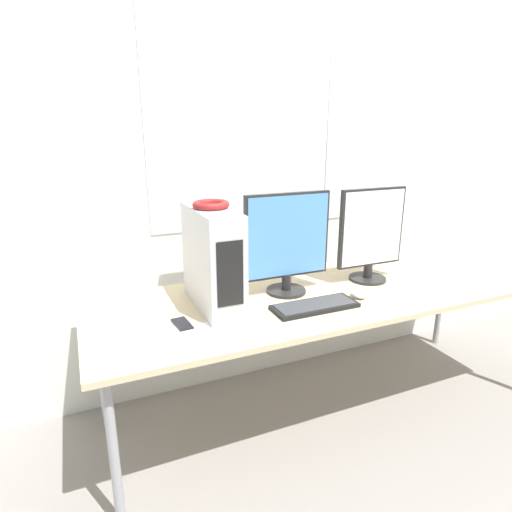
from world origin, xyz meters
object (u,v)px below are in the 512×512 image
monitor_main (287,242)px  keyboard (315,306)px  monitor_right_near (371,234)px  headphones (211,205)px  mouse (358,295)px  pc_tower (213,258)px  cell_phone (182,324)px

monitor_main → keyboard: (0.03, -0.24, -0.26)m
monitor_right_near → keyboard: (-0.48, -0.22, -0.25)m
monitor_main → keyboard: 0.36m
headphones → keyboard: headphones is taller
monitor_right_near → monitor_main: bearing=178.4°
headphones → mouse: size_ratio=1.79×
mouse → keyboard: bearing=-174.1°
pc_tower → monitor_right_near: (0.91, -0.00, 0.03)m
pc_tower → monitor_main: bearing=2.1°
cell_phone → keyboard: bearing=-11.9°
pc_tower → keyboard: (0.43, -0.23, -0.23)m
monitor_right_near → cell_phone: monitor_right_near is taller
monitor_main → keyboard: bearing=-82.7°
headphones → keyboard: (0.43, -0.23, -0.48)m
pc_tower → monitor_right_near: monitor_right_near is taller
pc_tower → mouse: 0.77m
monitor_right_near → pc_tower: bearing=180.0°
monitor_right_near → mouse: bearing=-136.7°
keyboard → pc_tower: bearing=152.6°
monitor_main → cell_phone: (-0.60, -0.17, -0.27)m
headphones → monitor_right_near: bearing=-0.1°
mouse → monitor_right_near: bearing=43.3°
pc_tower → monitor_main: size_ratio=0.93×
keyboard → cell_phone: keyboard is taller
headphones → monitor_main: monitor_main is taller
monitor_right_near → mouse: (-0.21, -0.20, -0.25)m
pc_tower → monitor_right_near: bearing=-0.0°
headphones → monitor_right_near: monitor_right_near is taller
monitor_main → pc_tower: bearing=-177.9°
pc_tower → mouse: (0.71, -0.20, -0.22)m
keyboard → headphones: bearing=152.5°
pc_tower → monitor_right_near: size_ratio=0.94×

